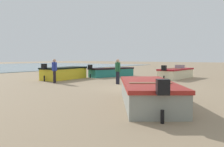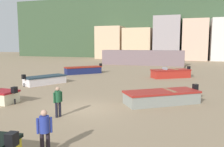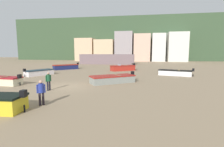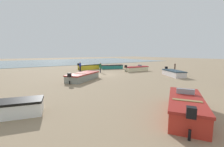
% 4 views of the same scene
% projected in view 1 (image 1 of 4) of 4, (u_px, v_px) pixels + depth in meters
% --- Properties ---
extents(ground_plane, '(160.00, 160.00, 0.00)m').
position_uv_depth(ground_plane, '(137.00, 87.00, 13.56)').
color(ground_plane, '#947D60').
extents(boat_teal_2, '(4.67, 2.47, 1.12)m').
position_uv_depth(boat_teal_2, '(112.00, 72.00, 21.33)').
color(boat_teal_2, '#207772').
rests_on(boat_teal_2, ground).
extents(boat_cream_3, '(4.69, 1.66, 1.14)m').
position_uv_depth(boat_cream_3, '(176.00, 73.00, 19.50)').
color(boat_cream_3, beige).
rests_on(boat_cream_3, ground).
extents(boat_yellow_6, '(4.34, 1.85, 1.28)m').
position_uv_depth(boat_yellow_6, '(64.00, 73.00, 18.76)').
color(boat_yellow_6, yellow).
rests_on(boat_yellow_6, ground).
extents(boat_grey_7, '(4.98, 4.20, 1.15)m').
position_uv_depth(boat_grey_7, '(148.00, 93.00, 8.62)').
color(boat_grey_7, gray).
rests_on(boat_grey_7, ground).
extents(beach_walker_foreground, '(0.49, 0.47, 1.62)m').
position_uv_depth(beach_walker_foreground, '(54.00, 69.00, 15.96)').
color(beach_walker_foreground, black).
rests_on(beach_walker_foreground, ground).
extents(beach_walker_distant, '(0.46, 0.51, 1.62)m').
position_uv_depth(beach_walker_distant, '(118.00, 69.00, 15.20)').
color(beach_walker_distant, black).
rests_on(beach_walker_distant, ground).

